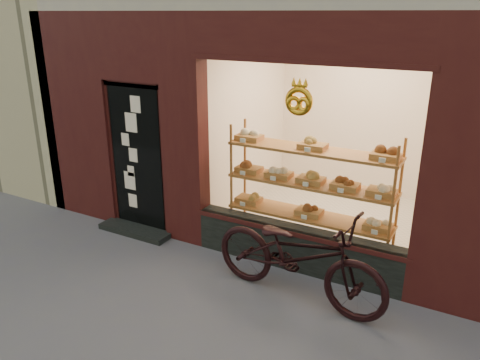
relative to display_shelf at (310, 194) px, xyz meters
The scene contains 3 objects.
ground 2.73m from the display_shelf, 100.01° to the right, with size 90.00×90.00×0.00m, color #515151.
display_shelf is the anchor object (origin of this frame).
bicycle 1.14m from the display_shelf, 75.27° to the right, with size 0.73×2.09×1.10m, color black.
Camera 1 is at (2.38, -2.83, 3.08)m, focal length 35.00 mm.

